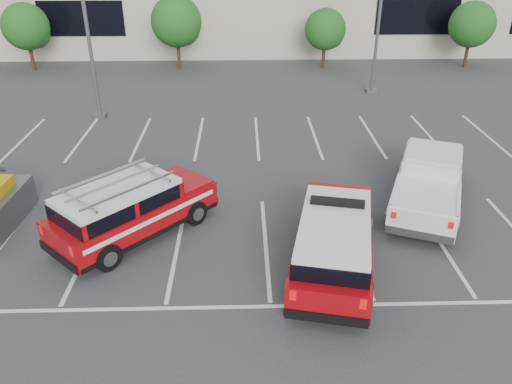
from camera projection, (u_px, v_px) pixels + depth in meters
ground at (266, 244)px, 15.33m from camera, size 120.00×120.00×0.00m
stall_markings at (260, 179)px, 19.31m from camera, size 23.00×15.00×0.01m
tree_left at (28, 28)px, 33.16m from camera, size 3.07×3.07×4.42m
tree_mid_left at (178, 23)px, 33.28m from camera, size 3.37×3.37×4.85m
tree_mid_right at (326, 31)px, 33.78m from camera, size 2.77×2.77×3.99m
tree_right at (473, 26)px, 33.90m from camera, size 3.07×3.07×4.42m
light_pole_left at (85, 11)px, 23.32m from camera, size 0.90×0.60×10.24m
light_pole_mid at (381, 0)px, 27.23m from camera, size 0.90×0.60×10.24m
fire_chief_suv at (334, 244)px, 13.93m from camera, size 3.20×5.87×1.96m
white_pickup at (428, 185)px, 17.33m from camera, size 4.16×6.24×1.81m
ladder_suv at (131, 213)px, 15.43m from camera, size 5.04×5.19×2.05m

